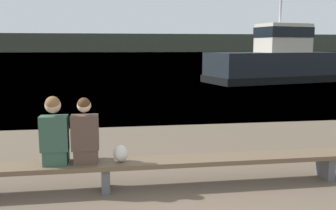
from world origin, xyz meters
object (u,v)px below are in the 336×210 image
(shopping_bag, at_px, (121,153))
(person_right, at_px, (85,135))
(tugboat_red, at_px, (277,63))
(bench_main, at_px, (106,167))
(person_left, at_px, (55,134))

(shopping_bag, bearing_deg, person_right, 177.29)
(person_right, bearing_deg, tugboat_red, 57.17)
(bench_main, height_order, shopping_bag, shopping_bag)
(person_left, relative_size, tugboat_red, 0.11)
(tugboat_red, bearing_deg, person_right, 133.76)
(person_left, height_order, person_right, person_left)
(bench_main, distance_m, person_right, 0.56)
(tugboat_red, bearing_deg, person_left, 132.69)
(bench_main, relative_size, shopping_bag, 30.04)
(person_right, height_order, tugboat_red, tugboat_red)
(person_left, distance_m, shopping_bag, 0.99)
(bench_main, distance_m, person_left, 0.88)
(bench_main, relative_size, tugboat_red, 0.84)
(bench_main, distance_m, shopping_bag, 0.30)
(person_right, relative_size, shopping_bag, 3.83)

